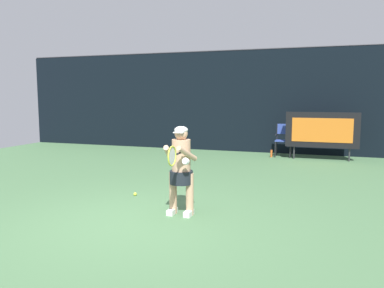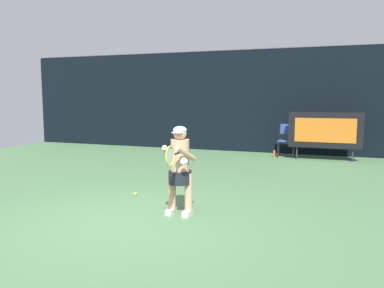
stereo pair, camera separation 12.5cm
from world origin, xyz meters
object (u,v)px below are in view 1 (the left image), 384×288
(scoreboard, at_px, (322,130))
(water_bottle, at_px, (271,153))
(tennis_racket, at_px, (173,156))
(tennis_ball_loose, at_px, (135,194))
(umpire_chair, at_px, (284,138))
(tennis_player, at_px, (181,167))

(scoreboard, bearing_deg, water_bottle, 177.36)
(scoreboard, xyz_separation_m, water_bottle, (-1.55, 0.07, -0.82))
(tennis_racket, xyz_separation_m, tennis_ball_loose, (-1.41, 1.47, -1.06))
(scoreboard, xyz_separation_m, umpire_chair, (-1.19, 0.34, -0.33))
(tennis_player, bearing_deg, tennis_ball_loose, 147.06)
(scoreboard, relative_size, umpire_chair, 2.04)
(umpire_chair, relative_size, tennis_player, 0.72)
(water_bottle, relative_size, tennis_ball_loose, 3.90)
(water_bottle, bearing_deg, scoreboard, -2.64)
(tennis_racket, relative_size, tennis_ball_loose, 8.85)
(scoreboard, xyz_separation_m, tennis_player, (-2.17, -6.72, -0.13))
(scoreboard, xyz_separation_m, tennis_racket, (-2.07, -7.34, 0.15))
(water_bottle, distance_m, tennis_ball_loose, 6.25)
(tennis_player, bearing_deg, umpire_chair, 82.12)
(scoreboard, relative_size, tennis_racket, 3.65)
(umpire_chair, xyz_separation_m, tennis_racket, (-0.88, -7.68, 0.48))
(umpire_chair, distance_m, tennis_player, 7.13)
(tennis_player, relative_size, tennis_racket, 2.48)
(scoreboard, xyz_separation_m, tennis_ball_loose, (-3.48, -5.87, -0.91))
(tennis_player, distance_m, tennis_ball_loose, 1.75)
(water_bottle, height_order, tennis_ball_loose, water_bottle)
(tennis_ball_loose, bearing_deg, umpire_chair, 69.78)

